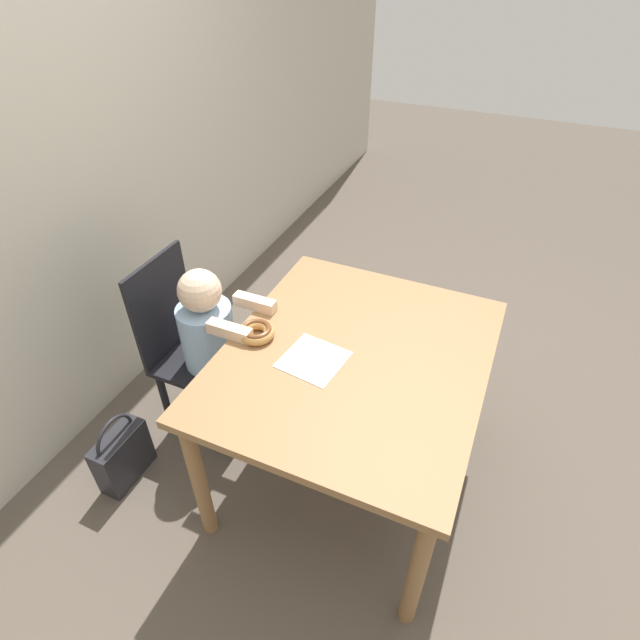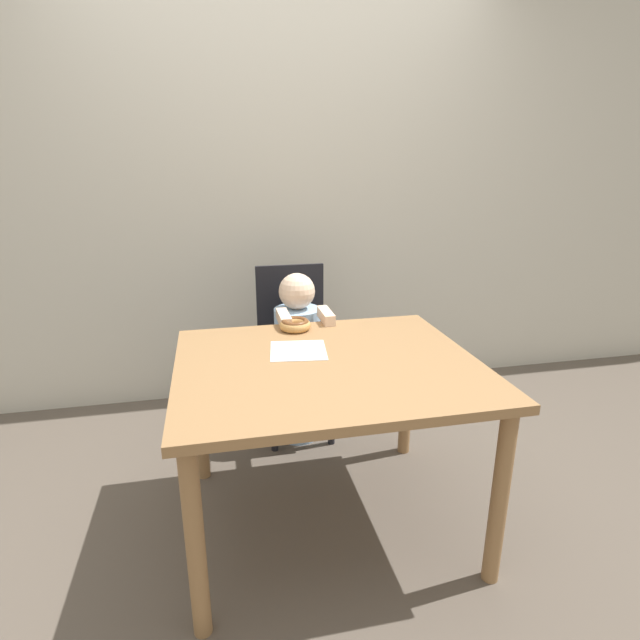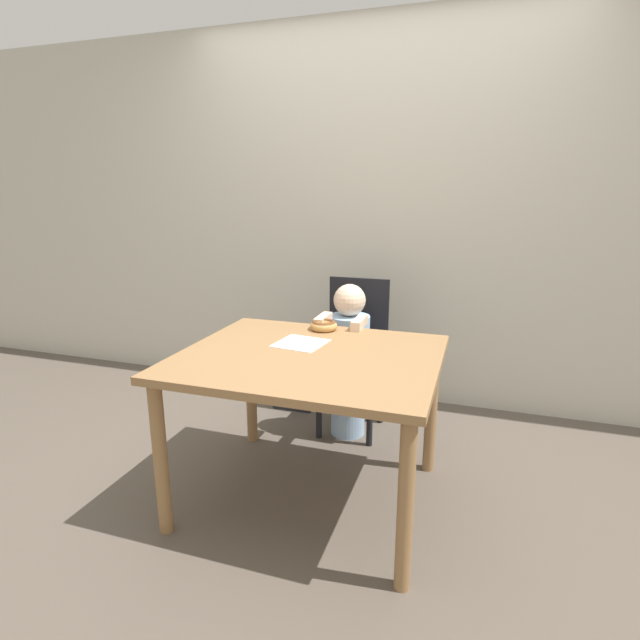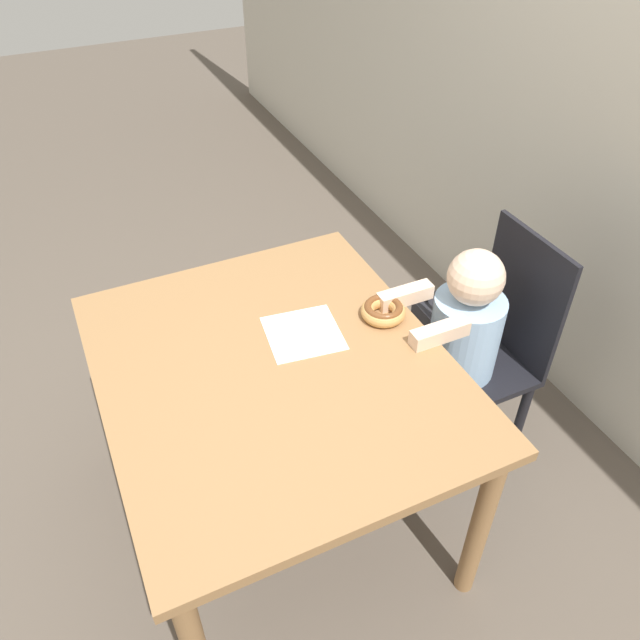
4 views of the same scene
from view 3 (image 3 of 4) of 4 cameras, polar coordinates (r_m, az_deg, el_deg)
ground_plane at (r=2.56m, az=-1.12°, el=-19.52°), size 12.00×12.00×0.00m
wall_back at (r=3.42m, az=6.40°, el=11.44°), size 8.00×0.05×2.50m
dining_table at (r=2.26m, az=-1.20°, el=-6.08°), size 1.14×0.98×0.73m
chair at (r=3.05m, az=3.94°, el=-4.03°), size 0.37×0.38×0.92m
child_figure at (r=2.94m, az=3.37°, el=-4.61°), size 0.25×0.41×0.92m
donut at (r=2.60m, az=0.43°, el=-0.58°), size 0.14×0.14×0.05m
napkin at (r=2.38m, az=-2.22°, el=-2.66°), size 0.25×0.25×0.00m
handbag at (r=3.39m, az=-3.05°, el=-7.72°), size 0.26×0.11×0.38m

